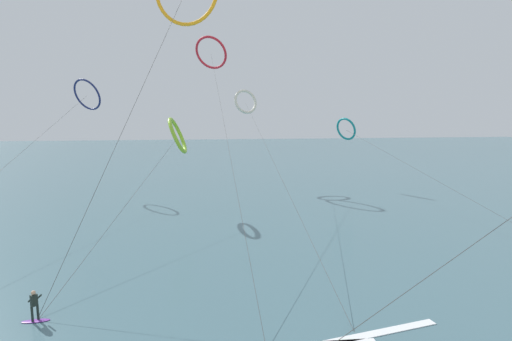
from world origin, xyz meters
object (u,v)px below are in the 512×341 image
Objects in this scene: kite_crimson at (211,53)px; kite_lime at (178,136)px; kite_ivory at (246,102)px; kite_teal at (346,129)px; kite_navy at (87,95)px; surfer_violet at (35,308)px.

kite_crimson is 24.17m from kite_lime.
kite_ivory is at bearing -23.10° from kite_lime.
kite_lime is 0.55× the size of kite_ivory.
kite_lime is at bearing 88.44° from kite_teal.
kite_navy is 23.31m from kite_ivory.
kite_navy reaches higher than surfer_violet.
surfer_violet is at bearing 110.18° from kite_teal.
kite_navy is (-18.03, -4.91, -7.21)m from kite_crimson.
kite_teal is at bearing -57.10° from kite_lime.
kite_lime is (6.93, 22.33, 8.05)m from surfer_violet.
kite_lime is 20.52m from kite_ivory.
kite_navy is at bearing 55.01° from surfer_violet.
kite_teal is 16.32m from kite_ivory.
surfer_violet is at bearing 133.29° from kite_navy.
kite_lime is at bearing 28.68° from surfer_violet.
kite_navy is at bearing 164.41° from kite_ivory.
kite_teal is at bearing 2.69° from surfer_violet.
surfer_violet is 0.04× the size of kite_navy.
kite_ivory is (23.21, 2.01, -0.67)m from kite_navy.
kite_crimson is 1.08× the size of kite_navy.
kite_lime is at bearing -141.50° from kite_ivory.
kite_ivory is (17.21, 39.47, 12.69)m from surfer_violet.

